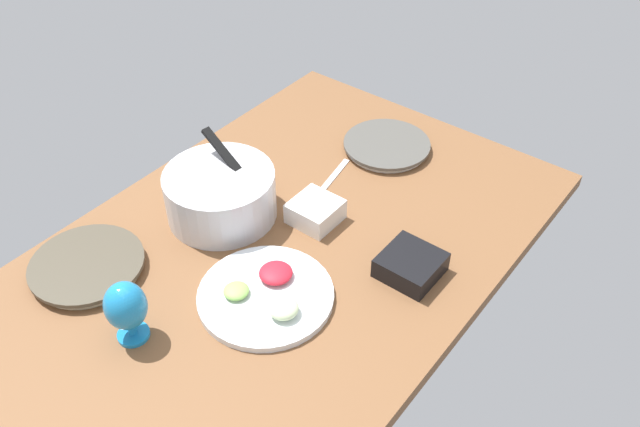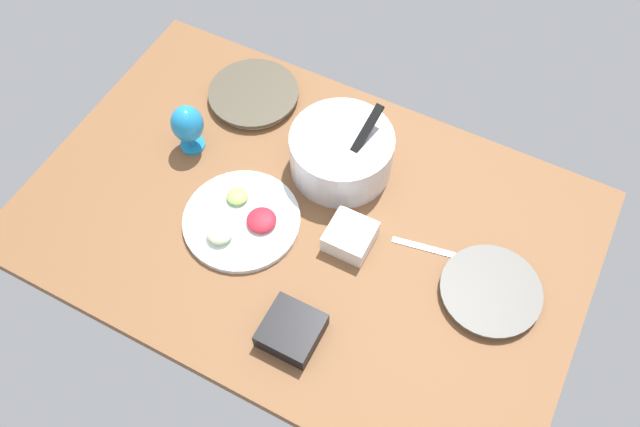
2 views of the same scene
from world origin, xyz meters
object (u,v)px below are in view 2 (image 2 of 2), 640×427
Objects in this scene: fruit_platter at (241,220)px; hurricane_glass_blue at (187,125)px; mixing_bowl at (341,152)px; dinner_plate_right at (490,291)px; square_bowl_white at (350,236)px; dinner_plate_left at (254,95)px; square_bowl_black at (291,330)px.

hurricane_glass_blue reaches higher than fruit_platter.
fruit_platter is at bearing -117.97° from mixing_bowl.
hurricane_glass_blue is at bearing 176.94° from dinner_plate_right.
dinner_plate_left is at bearing 146.47° from square_bowl_white.
dinner_plate_right is 1.64× the size of hurricane_glass_blue.
dinner_plate_left is 82.53cm from square_bowl_black.
hurricane_glass_blue is (-98.46, 5.26, 8.61)cm from dinner_plate_right.
square_bowl_black is 1.16× the size of square_bowl_white.
square_bowl_black is at bearing -35.14° from hurricane_glass_blue.
square_bowl_black reaches higher than dinner_plate_right.
mixing_bowl is at bearing 160.54° from dinner_plate_right.
dinner_plate_right is 57.90cm from mixing_bowl.
fruit_platter is (-70.65, -11.64, 0.01)cm from dinner_plate_right.
mixing_bowl is (-54.28, 19.18, 6.20)cm from dinner_plate_right.
hurricane_glass_blue reaches higher than dinner_plate_right.
fruit_platter is at bearing -164.13° from square_bowl_white.
square_bowl_white is at bearing -33.53° from dinner_plate_left.
square_bowl_black reaches higher than dinner_plate_left.
mixing_bowl is 46.38cm from hurricane_glass_blue.
mixing_bowl reaches higher than fruit_platter.
square_bowl_white is (30.26, 8.60, 2.12)cm from fruit_platter.
hurricane_glass_blue is 69.84cm from square_bowl_black.
fruit_platter is at bearing -31.30° from hurricane_glass_blue.
hurricane_glass_blue is at bearing 148.70° from fruit_platter.
square_bowl_black reaches higher than fruit_platter.
square_bowl_black is (56.84, -40.00, -6.82)cm from hurricane_glass_blue.
dinner_plate_left is 96.69cm from dinner_plate_right.
hurricane_glass_blue reaches higher than square_bowl_black.
dinner_plate_right is at bearing -19.46° from mixing_bowl.
square_bowl_white is (51.23, -33.94, 1.91)cm from dinner_plate_left.
dinner_plate_left is 61.48cm from square_bowl_white.
dinner_plate_left is at bearing 161.36° from dinner_plate_right.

